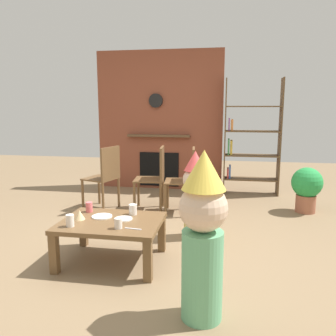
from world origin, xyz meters
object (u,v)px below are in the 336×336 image
(paper_cup_center, at_px, (133,209))
(paper_plate_front, at_px, (102,216))
(birthday_cake_slice, at_px, (80,215))
(child_with_cone_hat, at_px, (203,232))
(paper_plate_rear, at_px, (123,219))
(paper_cup_far_left, at_px, (118,223))
(child_in_pink, at_px, (195,192))
(dining_chair_right, at_px, (186,176))
(bookshelf, at_px, (249,141))
(dining_chair_middle, at_px, (155,175))
(dining_chair_left, at_px, (105,174))
(potted_plant_tall, at_px, (307,187))
(coffee_table, at_px, (111,227))
(paper_cup_near_right, at_px, (89,207))
(paper_cup_near_left, at_px, (70,221))

(paper_cup_center, height_order, paper_plate_front, paper_cup_center)
(birthday_cake_slice, bearing_deg, child_with_cone_hat, -31.18)
(paper_plate_front, distance_m, birthday_cake_slice, 0.21)
(paper_plate_rear, bearing_deg, paper_cup_far_left, -83.55)
(child_in_pink, distance_m, dining_chair_right, 0.90)
(paper_cup_center, xyz_separation_m, dining_chair_right, (0.36, 1.42, 0.06))
(paper_plate_rear, bearing_deg, paper_cup_center, 73.46)
(bookshelf, bearing_deg, paper_cup_center, -115.06)
(paper_cup_far_left, distance_m, dining_chair_middle, 1.87)
(paper_plate_rear, distance_m, child_in_pink, 0.93)
(paper_plate_front, relative_size, child_with_cone_hat, 0.17)
(bookshelf, distance_m, child_in_pink, 2.26)
(birthday_cake_slice, xyz_separation_m, dining_chair_left, (-0.33, 1.62, 0.07))
(paper_plate_rear, distance_m, dining_chair_left, 1.72)
(child_in_pink, bearing_deg, dining_chair_middle, -102.49)
(dining_chair_middle, bearing_deg, child_in_pink, 118.72)
(child_in_pink, bearing_deg, paper_plate_front, -7.90)
(child_with_cone_hat, distance_m, potted_plant_tall, 2.96)
(birthday_cake_slice, distance_m, child_in_pink, 1.27)
(coffee_table, height_order, dining_chair_right, dining_chair_right)
(paper_cup_center, relative_size, birthday_cake_slice, 1.03)
(paper_cup_near_right, bearing_deg, paper_cup_near_left, -89.68)
(paper_cup_center, xyz_separation_m, child_in_pink, (0.56, 0.54, 0.06))
(coffee_table, distance_m, dining_chair_middle, 1.69)
(paper_cup_center, bearing_deg, dining_chair_right, 75.69)
(coffee_table, relative_size, child_in_pink, 0.95)
(paper_plate_front, bearing_deg, paper_cup_center, 25.00)
(paper_cup_center, distance_m, child_with_cone_hat, 1.22)
(dining_chair_left, height_order, dining_chair_right, same)
(bookshelf, relative_size, child_with_cone_hat, 1.62)
(bookshelf, height_order, dining_chair_middle, bookshelf)
(child_with_cone_hat, xyz_separation_m, child_in_pink, (-0.19, 1.49, -0.10))
(paper_cup_near_left, distance_m, child_with_cone_hat, 1.32)
(child_with_cone_hat, relative_size, dining_chair_middle, 1.30)
(child_with_cone_hat, xyz_separation_m, potted_plant_tall, (1.25, 2.68, -0.26))
(birthday_cake_slice, relative_size, dining_chair_left, 0.11)
(paper_cup_near_right, distance_m, dining_chair_right, 1.63)
(paper_cup_near_right, height_order, dining_chair_right, dining_chair_right)
(child_in_pink, xyz_separation_m, potted_plant_tall, (1.44, 1.18, -0.15))
(dining_chair_left, xyz_separation_m, dining_chair_right, (1.14, 0.03, 0.00))
(dining_chair_middle, bearing_deg, dining_chair_left, 1.05)
(paper_cup_near_left, height_order, dining_chair_left, dining_chair_left)
(paper_cup_near_left, xyz_separation_m, paper_cup_center, (0.45, 0.42, -0.00))
(paper_plate_rear, relative_size, child_with_cone_hat, 0.14)
(potted_plant_tall, bearing_deg, coffee_table, -137.89)
(child_with_cone_hat, height_order, potted_plant_tall, child_with_cone_hat)
(bookshelf, xyz_separation_m, paper_cup_far_left, (-1.27, -3.07, -0.44))
(birthday_cake_slice, distance_m, dining_chair_right, 1.84)
(paper_cup_near_left, bearing_deg, child_with_cone_hat, -23.76)
(child_with_cone_hat, height_order, child_in_pink, child_with_cone_hat)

